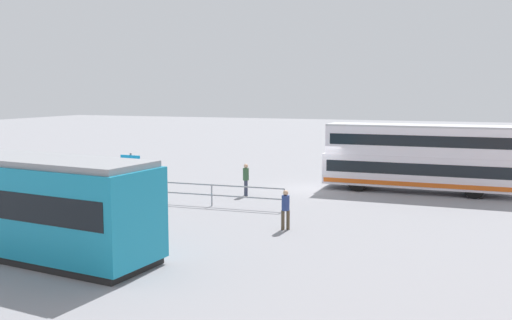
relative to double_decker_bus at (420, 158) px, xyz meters
name	(u,v)px	position (x,y,z in m)	size (l,w,h in m)	color
ground_plane	(319,189)	(5.41, 1.14, -1.92)	(160.00, 160.00, 0.00)	gray
double_decker_bus	(420,158)	(0.00, 0.00, 0.00)	(10.50, 2.51, 3.75)	silver
pedestrian_near_railing	(246,177)	(8.57, 4.56, -0.91)	(0.45, 0.45, 1.73)	#33384C
pedestrian_crossing	(286,207)	(4.31, 10.89, -0.99)	(0.44, 0.44, 1.63)	#4C3F2D
pedestrian_railing	(212,191)	(9.12, 7.67, -1.18)	(7.42, 0.37, 1.08)	gray
info_sign	(131,169)	(13.20, 8.46, -0.17)	(1.14, 0.14, 2.53)	slate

